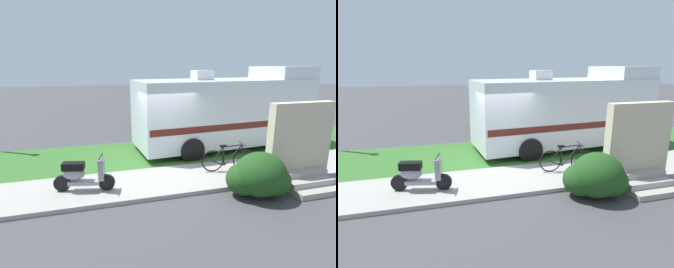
# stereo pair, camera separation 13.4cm
# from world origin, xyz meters

# --- Properties ---
(ground_plane) EXTENTS (80.00, 80.00, 0.00)m
(ground_plane) POSITION_xyz_m (0.00, 0.00, 0.00)
(ground_plane) COLOR #424244
(sidewalk) EXTENTS (24.00, 2.00, 0.12)m
(sidewalk) POSITION_xyz_m (0.00, -1.20, 0.06)
(sidewalk) COLOR #9E9B93
(sidewalk) RESTS_ON ground
(grass_strip) EXTENTS (24.00, 3.40, 0.08)m
(grass_strip) POSITION_xyz_m (0.00, 1.50, 0.04)
(grass_strip) COLOR #336628
(grass_strip) RESTS_ON ground
(motorhome_rv) EXTENTS (7.48, 2.97, 3.35)m
(motorhome_rv) POSITION_xyz_m (3.19, 1.57, 1.59)
(motorhome_rv) COLOR silver
(motorhome_rv) RESTS_ON ground
(scooter) EXTENTS (1.60, 0.61, 0.97)m
(scooter) POSITION_xyz_m (-2.58, -1.30, 0.58)
(scooter) COLOR black
(scooter) RESTS_ON ground
(bicycle) EXTENTS (1.71, 0.52, 0.91)m
(bicycle) POSITION_xyz_m (1.86, -1.11, 0.51)
(bicycle) COLOR black
(bicycle) RESTS_ON ground
(pickup_truck_near) EXTENTS (5.82, 2.37, 1.79)m
(pickup_truck_near) POSITION_xyz_m (4.02, 6.27, 0.96)
(pickup_truck_near) COLOR #1E2328
(pickup_truck_near) RESTS_ON ground
(porch_steps) EXTENTS (2.00, 1.26, 2.40)m
(porch_steps) POSITION_xyz_m (3.53, -2.29, 0.97)
(porch_steps) COLOR #9E998E
(porch_steps) RESTS_ON ground
(bush_by_porch) EXTENTS (1.67, 1.25, 1.18)m
(bush_by_porch) POSITION_xyz_m (1.91, -2.69, 0.56)
(bush_by_porch) COLOR #1E4719
(bush_by_porch) RESTS_ON ground
(bottle_green) EXTENTS (0.07, 0.07, 0.27)m
(bottle_green) POSITION_xyz_m (4.34, -0.72, 0.24)
(bottle_green) COLOR #19722D
(bottle_green) RESTS_ON ground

